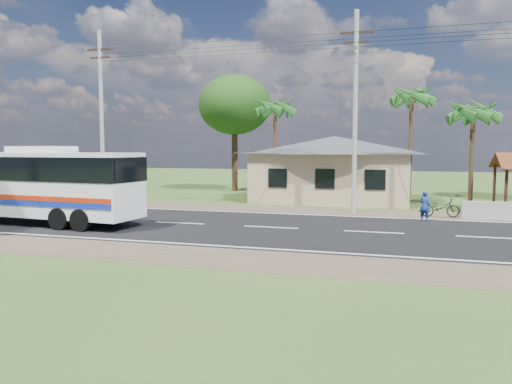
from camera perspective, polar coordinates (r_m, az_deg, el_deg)
ground at (r=22.48m, az=1.74°, el=-4.10°), size 120.00×120.00×0.00m
road at (r=22.48m, az=1.74°, el=-4.08°), size 120.00×16.00×0.03m
house at (r=34.77m, az=8.94°, el=3.44°), size 12.40×10.00×5.00m
utility_poles at (r=28.18m, az=10.59°, el=9.42°), size 32.80×2.22×11.00m
palm_near at (r=32.73m, az=23.58°, el=8.36°), size 2.80×2.80×6.70m
palm_mid at (r=37.11m, az=17.37°, el=10.35°), size 2.80×2.80×8.20m
palm_far at (r=38.82m, az=2.21°, el=9.61°), size 2.80×2.80×7.70m
tree_behind_house at (r=41.92m, az=-2.47°, el=9.87°), size 6.00×6.00×9.61m
coach_bus at (r=26.07m, az=-24.73°, el=1.33°), size 11.95×3.38×3.66m
motorcycle at (r=27.52m, az=20.31°, el=-1.66°), size 2.02×0.93×1.02m
person at (r=25.69m, az=18.72°, el=-1.52°), size 0.64×0.53×1.51m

